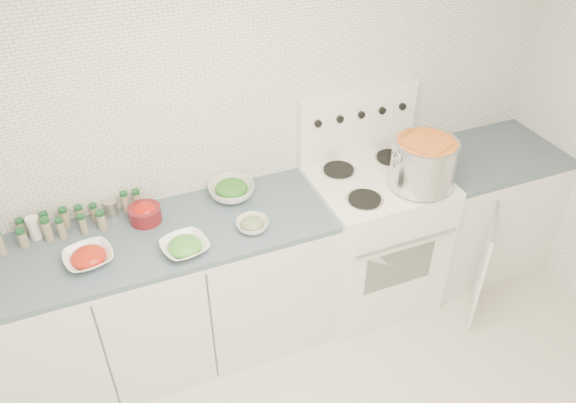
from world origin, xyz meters
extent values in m
cube|color=white|center=(0.00, 1.51, 1.25)|extent=(3.50, 0.02, 2.50)
cube|color=white|center=(-0.82, 1.19, 0.43)|extent=(1.85, 0.62, 0.86)
cube|color=#445366|center=(-0.82, 1.19, 0.88)|extent=(1.85, 0.62, 0.03)
cube|color=white|center=(0.48, 1.18, 0.46)|extent=(0.76, 0.65, 0.92)
cube|color=black|center=(0.48, 0.86, 0.50)|extent=(0.45, 0.01, 0.28)
cylinder|color=silver|center=(0.48, 0.82, 0.72)|extent=(0.65, 0.02, 0.02)
cube|color=white|center=(0.48, 1.18, 0.93)|extent=(0.76, 0.65, 0.01)
cube|color=white|center=(0.48, 1.47, 1.15)|extent=(0.76, 0.06, 0.43)
cylinder|color=silver|center=(0.30, 1.02, 0.94)|extent=(0.21, 0.21, 0.01)
cylinder|color=black|center=(0.30, 1.02, 0.94)|extent=(0.18, 0.18, 0.01)
cylinder|color=silver|center=(0.66, 1.02, 0.94)|extent=(0.21, 0.21, 0.01)
cylinder|color=black|center=(0.66, 1.02, 0.94)|extent=(0.18, 0.18, 0.01)
cylinder|color=silver|center=(0.30, 1.33, 0.94)|extent=(0.21, 0.21, 0.01)
cylinder|color=black|center=(0.30, 1.33, 0.94)|extent=(0.18, 0.18, 0.01)
cylinder|color=silver|center=(0.66, 1.33, 0.94)|extent=(0.21, 0.21, 0.01)
cylinder|color=black|center=(0.66, 1.33, 0.94)|extent=(0.18, 0.18, 0.01)
cylinder|color=black|center=(0.20, 1.44, 1.22)|extent=(0.04, 0.02, 0.04)
cylinder|color=black|center=(0.34, 1.44, 1.22)|extent=(0.04, 0.02, 0.04)
cylinder|color=black|center=(0.48, 1.44, 1.22)|extent=(0.04, 0.02, 0.04)
cylinder|color=black|center=(0.62, 1.44, 1.22)|extent=(0.04, 0.02, 0.04)
cylinder|color=black|center=(0.76, 1.44, 1.22)|extent=(0.04, 0.02, 0.04)
cube|color=white|center=(1.30, 1.19, 0.43)|extent=(0.89, 0.62, 0.86)
cube|color=#445366|center=(1.30, 1.19, 0.88)|extent=(0.89, 0.62, 0.03)
cube|color=white|center=(1.01, 0.73, 0.43)|extent=(0.29, 0.30, 0.70)
cylinder|color=silver|center=(0.66, 1.02, 1.09)|extent=(0.36, 0.36, 0.28)
cylinder|color=orange|center=(0.66, 1.02, 1.21)|extent=(0.32, 0.32, 0.03)
torus|color=silver|center=(0.47, 1.02, 1.17)|extent=(0.01, 0.09, 0.09)
torus|color=silver|center=(0.84, 1.02, 1.17)|extent=(0.01, 0.09, 0.09)
imported|color=white|center=(-1.16, 1.11, 0.93)|extent=(0.27, 0.27, 0.06)
ellipsoid|color=red|center=(-1.16, 1.11, 0.94)|extent=(0.17, 0.17, 0.07)
imported|color=white|center=(-0.71, 1.01, 0.93)|extent=(0.27, 0.27, 0.06)
ellipsoid|color=#33842B|center=(-0.71, 1.01, 0.94)|extent=(0.16, 0.16, 0.07)
imported|color=white|center=(-0.36, 1.37, 0.94)|extent=(0.29, 0.29, 0.08)
ellipsoid|color=#225E1A|center=(-0.36, 1.37, 0.96)|extent=(0.18, 0.18, 0.08)
imported|color=white|center=(-0.34, 1.05, 0.93)|extent=(0.21, 0.21, 0.05)
ellipsoid|color=#26441B|center=(-0.34, 1.05, 0.94)|extent=(0.12, 0.12, 0.06)
cylinder|color=maroon|center=(-0.85, 1.33, 0.94)|extent=(0.17, 0.17, 0.09)
ellipsoid|color=#AC140B|center=(-0.85, 1.33, 0.98)|extent=(0.12, 0.12, 0.06)
cylinder|color=white|center=(-1.39, 1.41, 0.96)|extent=(0.07, 0.07, 0.12)
cylinder|color=gray|center=(-1.01, 1.45, 0.95)|extent=(0.07, 0.07, 0.09)
cylinder|color=gray|center=(-1.45, 1.44, 0.95)|extent=(0.04, 0.04, 0.09)
cylinder|color=#13431F|center=(-1.45, 1.44, 1.00)|extent=(0.04, 0.04, 0.02)
cylinder|color=gray|center=(-1.33, 1.44, 0.95)|extent=(0.04, 0.04, 0.10)
cylinder|color=#13431F|center=(-1.33, 1.44, 1.01)|extent=(0.04, 0.04, 0.02)
cylinder|color=gray|center=(-1.24, 1.44, 0.95)|extent=(0.04, 0.04, 0.10)
cylinder|color=#13431F|center=(-1.24, 1.44, 1.01)|extent=(0.05, 0.05, 0.02)
cylinder|color=gray|center=(-1.16, 1.44, 0.95)|extent=(0.04, 0.04, 0.10)
cylinder|color=#13431F|center=(-1.16, 1.44, 1.01)|extent=(0.04, 0.04, 0.02)
cylinder|color=gray|center=(-1.09, 1.44, 0.94)|extent=(0.04, 0.04, 0.09)
cylinder|color=#13431F|center=(-1.09, 1.44, 1.00)|extent=(0.04, 0.04, 0.02)
cylinder|color=gray|center=(-0.93, 1.45, 0.96)|extent=(0.04, 0.04, 0.12)
cylinder|color=#13431F|center=(-0.93, 1.45, 1.02)|extent=(0.04, 0.04, 0.02)
cylinder|color=gray|center=(-0.86, 1.45, 0.95)|extent=(0.04, 0.04, 0.11)
cylinder|color=#13431F|center=(-0.86, 1.45, 1.02)|extent=(0.05, 0.05, 0.02)
cylinder|color=gray|center=(-1.56, 1.34, 0.96)|extent=(0.04, 0.04, 0.12)
cylinder|color=gray|center=(-1.45, 1.36, 0.94)|extent=(0.04, 0.04, 0.09)
cylinder|color=#13431F|center=(-1.45, 1.36, 1.00)|extent=(0.05, 0.05, 0.02)
cylinder|color=gray|center=(-1.33, 1.36, 0.96)|extent=(0.05, 0.05, 0.12)
cylinder|color=#13431F|center=(-1.33, 1.36, 1.03)|extent=(0.05, 0.05, 0.02)
cylinder|color=gray|center=(-1.27, 1.36, 0.95)|extent=(0.04, 0.04, 0.10)
cylinder|color=#13431F|center=(-1.27, 1.36, 1.01)|extent=(0.04, 0.04, 0.02)
cylinder|color=gray|center=(-1.16, 1.35, 0.95)|extent=(0.04, 0.04, 0.10)
cylinder|color=#13431F|center=(-1.16, 1.35, 1.01)|extent=(0.04, 0.04, 0.02)
cylinder|color=gray|center=(-1.07, 1.35, 0.95)|extent=(0.05, 0.05, 0.09)
cylinder|color=#13431F|center=(-1.07, 1.35, 1.00)|extent=(0.05, 0.05, 0.02)
camera|label=1|loc=(-1.04, -1.13, 2.77)|focal=35.00mm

